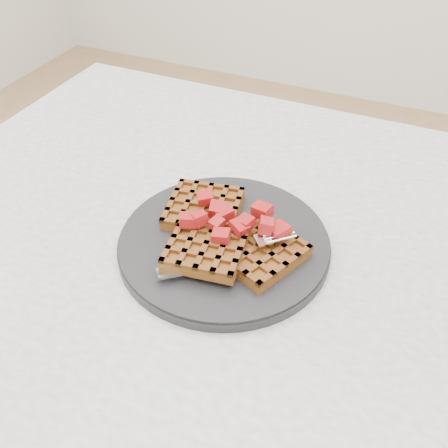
# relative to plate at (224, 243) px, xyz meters

# --- Properties ---
(table) EXTENTS (1.20, 0.80, 0.75)m
(table) POSITION_rel_plate_xyz_m (0.11, 0.02, -0.12)
(table) COLOR silver
(table) RESTS_ON ground
(plate) EXTENTS (0.27, 0.27, 0.02)m
(plate) POSITION_rel_plate_xyz_m (0.00, 0.00, 0.00)
(plate) COLOR black
(plate) RESTS_ON table
(waffles) EXTENTS (0.21, 0.18, 0.03)m
(waffles) POSITION_rel_plate_xyz_m (0.00, -0.00, 0.02)
(waffles) COLOR brown
(waffles) RESTS_ON plate
(strawberry_pile) EXTENTS (0.15, 0.15, 0.02)m
(strawberry_pile) POSITION_rel_plate_xyz_m (0.00, -0.00, 0.05)
(strawberry_pile) COLOR #8A0105
(strawberry_pile) RESTS_ON waffles
(fork) EXTENTS (0.15, 0.14, 0.02)m
(fork) POSITION_rel_plate_xyz_m (0.03, -0.03, 0.02)
(fork) COLOR silver
(fork) RESTS_ON plate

